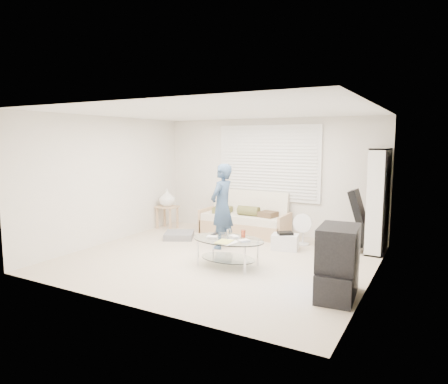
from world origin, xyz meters
The scene contains 13 objects.
ground centered at (0.00, 0.00, 0.00)m, with size 5.00×5.00×0.00m, color #C3B197.
room_shell centered at (0.00, 0.48, 1.63)m, with size 5.02×4.52×2.51m.
window_blinds centered at (0.00, 2.20, 1.55)m, with size 2.32×0.08×1.62m.
futon_sofa centered at (-0.38, 1.87, 0.31)m, with size 1.91×0.77×0.93m.
grey_floor_pillow centered at (-1.43, 0.88, 0.07)m, with size 0.58×0.58×0.13m, color slate.
side_table centered at (-2.22, 1.53, 0.68)m, with size 0.46×0.37×0.92m.
bookshelf centered at (2.32, 1.79, 0.95)m, with size 0.30×0.80×1.90m.
guitar_case centered at (2.06, 1.64, 0.51)m, with size 0.48×0.42×1.12m.
floor_fan centered at (0.99, 1.63, 0.36)m, with size 0.38×0.25×0.62m.
storage_bin centered at (0.81, 1.12, 0.15)m, with size 0.54×0.42×0.34m.
tv_unit centered at (2.20, -0.70, 0.46)m, with size 0.54×0.90×0.94m.
coffee_table centered at (0.35, -0.27, 0.37)m, with size 1.23×0.78×0.58m.
standing_person centered at (-0.29, 0.68, 0.80)m, with size 0.58×0.38×1.60m, color navy.
Camera 1 is at (3.33, -5.80, 2.03)m, focal length 32.00 mm.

